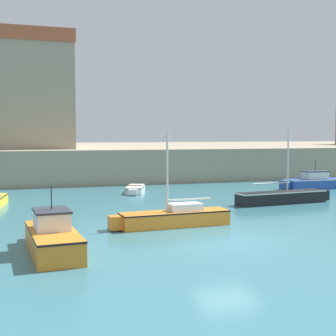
# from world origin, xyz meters

# --- Properties ---
(ground_plane) EXTENTS (200.00, 200.00, 0.00)m
(ground_plane) POSITION_xyz_m (0.00, 0.00, 0.00)
(ground_plane) COLOR teal
(quay_seawall) EXTENTS (120.00, 40.00, 3.08)m
(quay_seawall) POSITION_xyz_m (0.00, 42.21, 1.54)
(quay_seawall) COLOR gray
(quay_seawall) RESTS_ON ground
(sailboat_black_0) EXTENTS (6.81, 1.78, 4.80)m
(sailboat_black_0) POSITION_xyz_m (7.91, 8.72, 0.44)
(sailboat_black_0) COLOR black
(sailboat_black_0) RESTS_ON ground
(motorboat_blue_1) EXTENTS (6.05, 1.68, 2.36)m
(motorboat_blue_1) POSITION_xyz_m (14.96, 15.26, 0.54)
(motorboat_blue_1) COLOR #284C9E
(motorboat_blue_1) RESTS_ON ground
(sailboat_orange_3) EXTENTS (5.95, 1.56, 4.62)m
(sailboat_orange_3) POSITION_xyz_m (-1.09, 3.72, 0.45)
(sailboat_orange_3) COLOR orange
(sailboat_orange_3) RESTS_ON ground
(dinghy_white_4) EXTENTS (2.24, 3.96, 0.57)m
(dinghy_white_4) POSITION_xyz_m (0.22, 17.11, 0.27)
(dinghy_white_4) COLOR white
(dinghy_white_4) RESTS_ON ground
(motorboat_orange_5) EXTENTS (1.96, 5.39, 2.52)m
(motorboat_orange_5) POSITION_xyz_m (-6.98, 0.32, 0.60)
(motorboat_orange_5) COLOR orange
(motorboat_orange_5) RESTS_ON ground
(church) EXTENTS (14.12, 17.96, 16.94)m
(church) POSITION_xyz_m (-8.91, 34.15, 8.99)
(church) COLOR gray
(church) RESTS_ON quay_seawall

